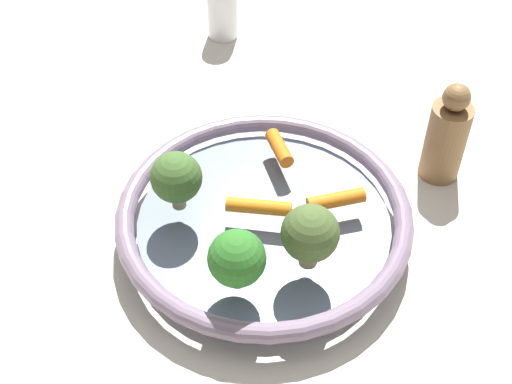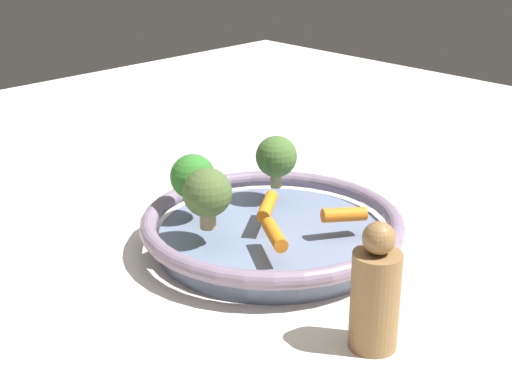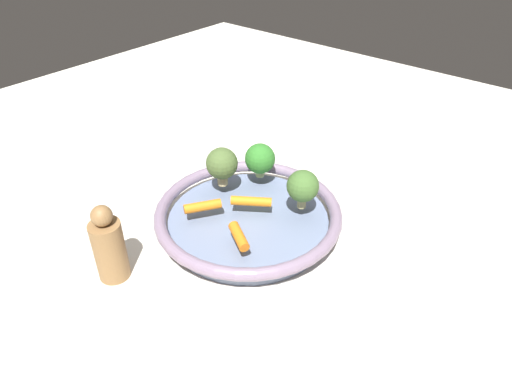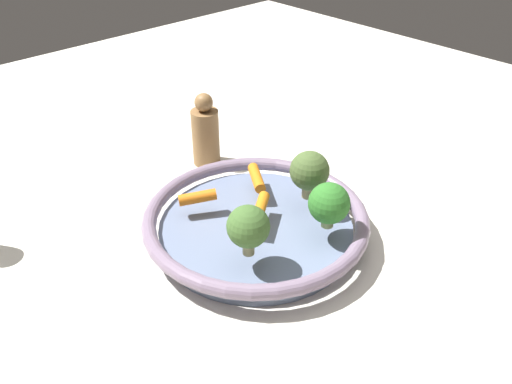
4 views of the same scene
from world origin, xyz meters
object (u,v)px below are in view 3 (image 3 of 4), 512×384
object	(u,v)px
baby_carrot_left	(239,236)
baby_carrot_right	(252,202)
broccoli_floret_large	(222,164)
broccoli_floret_small	(303,186)
pepper_mill	(109,247)
broccoli_floret_edge	(260,159)
baby_carrot_back	(203,206)
serving_bowl	(248,217)

from	to	relation	value
baby_carrot_left	baby_carrot_right	bearing A→B (deg)	-62.11
broccoli_floret_large	broccoli_floret_small	world-z (taller)	broccoli_floret_large
baby_carrot_right	broccoli_floret_small	size ratio (longest dim) A/B	1.00
pepper_mill	baby_carrot_right	bearing A→B (deg)	-110.82
baby_carrot_left	broccoli_floret_small	world-z (taller)	broccoli_floret_small
broccoli_floret_edge	pepper_mill	size ratio (longest dim) A/B	0.50
baby_carrot_left	pepper_mill	bearing A→B (deg)	47.96
broccoli_floret_small	broccoli_floret_edge	xyz separation A→B (m)	(0.11, -0.03, -0.00)
baby_carrot_back	baby_carrot_right	world-z (taller)	same
baby_carrot_left	pepper_mill	size ratio (longest dim) A/B	0.41
baby_carrot_back	baby_carrot_right	size ratio (longest dim) A/B	0.90
baby_carrot_back	baby_carrot_left	xyz separation A→B (m)	(-0.09, 0.02, 0.00)
baby_carrot_left	broccoli_floret_large	bearing A→B (deg)	-37.87
baby_carrot_left	broccoli_floret_small	xyz separation A→B (m)	(-0.02, -0.13, 0.03)
broccoli_floret_small	broccoli_floret_edge	world-z (taller)	broccoli_floret_small
broccoli_floret_edge	pepper_mill	xyz separation A→B (m)	(0.03, 0.29, -0.02)
broccoli_floret_small	broccoli_floret_edge	distance (m)	0.11
serving_bowl	broccoli_floret_small	xyz separation A→B (m)	(-0.06, -0.06, 0.06)
baby_carrot_right	baby_carrot_left	size ratio (longest dim) A/B	1.28
broccoli_floret_small	pepper_mill	bearing A→B (deg)	61.14
serving_bowl	broccoli_floret_edge	bearing A→B (deg)	-61.86
baby_carrot_back	baby_carrot_left	world-z (taller)	baby_carrot_left
baby_carrot_back	pepper_mill	distance (m)	0.16
baby_carrot_right	baby_carrot_back	bearing A→B (deg)	49.35
pepper_mill	broccoli_floret_edge	bearing A→B (deg)	-96.81
baby_carrot_right	serving_bowl	bearing A→B (deg)	80.70
baby_carrot_right	baby_carrot_left	xyz separation A→B (m)	(-0.04, 0.08, 0.00)
baby_carrot_back	baby_carrot_right	xyz separation A→B (m)	(-0.05, -0.06, -0.00)
pepper_mill	broccoli_floret_large	bearing A→B (deg)	-90.73
baby_carrot_right	broccoli_floret_edge	xyz separation A→B (m)	(0.05, -0.08, 0.03)
serving_bowl	pepper_mill	world-z (taller)	pepper_mill
broccoli_floret_large	broccoli_floret_small	xyz separation A→B (m)	(-0.14, -0.03, -0.00)
serving_bowl	baby_carrot_right	world-z (taller)	baby_carrot_right
serving_bowl	broccoli_floret_edge	distance (m)	0.11
baby_carrot_back	baby_carrot_right	bearing A→B (deg)	-130.65
serving_bowl	pepper_mill	bearing A→B (deg)	68.77
baby_carrot_right	pepper_mill	distance (m)	0.23
baby_carrot_right	broccoli_floret_large	size ratio (longest dim) A/B	0.95
serving_bowl	broccoli_floret_large	distance (m)	0.10
broccoli_floret_edge	pepper_mill	world-z (taller)	pepper_mill
broccoli_floret_large	serving_bowl	bearing A→B (deg)	163.43
broccoli_floret_large	broccoli_floret_edge	xyz separation A→B (m)	(-0.03, -0.06, -0.01)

